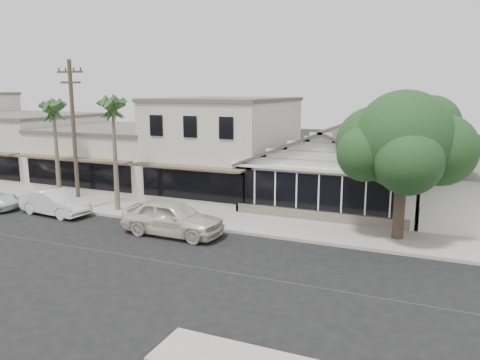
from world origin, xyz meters
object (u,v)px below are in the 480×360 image
at_px(car_1, 55,203).
at_px(shade_tree, 403,143).
at_px(car_0, 173,218).
at_px(utility_pole, 74,133).

distance_m(car_1, shade_tree, 19.68).
bearing_deg(car_0, car_1, 86.80).
height_order(utility_pole, shade_tree, utility_pole).
height_order(car_0, shade_tree, shade_tree).
xyz_separation_m(utility_pole, shade_tree, (18.27, 2.02, 0.03)).
xyz_separation_m(utility_pole, car_0, (7.72, -1.75, -3.88)).
bearing_deg(utility_pole, car_0, -12.81).
xyz_separation_m(car_1, shade_tree, (18.99, 3.18, 4.07)).
distance_m(utility_pole, shade_tree, 18.38).
bearing_deg(utility_pole, car_1, -121.83).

